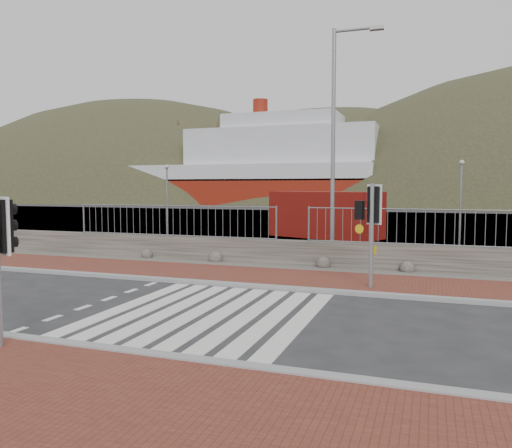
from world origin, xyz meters
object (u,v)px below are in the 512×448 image
at_px(streetlight, 337,133).
at_px(shipping_container, 325,214).
at_px(traffic_signal_far, 370,213).
at_px(ferry, 245,171).

xyz_separation_m(streetlight, shipping_container, (-2.33, 9.53, -3.48)).
distance_m(traffic_signal_far, shipping_container, 14.45).
distance_m(ferry, traffic_signal_far, 69.94).
distance_m(ferry, shipping_container, 55.73).
bearing_deg(traffic_signal_far, shipping_container, -55.15).
relative_size(ferry, streetlight, 5.91).
bearing_deg(traffic_signal_far, ferry, -48.02).
relative_size(streetlight, shipping_container, 1.38).
xyz_separation_m(ferry, streetlight, (26.05, -59.80, -0.60)).
height_order(ferry, streetlight, ferry).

